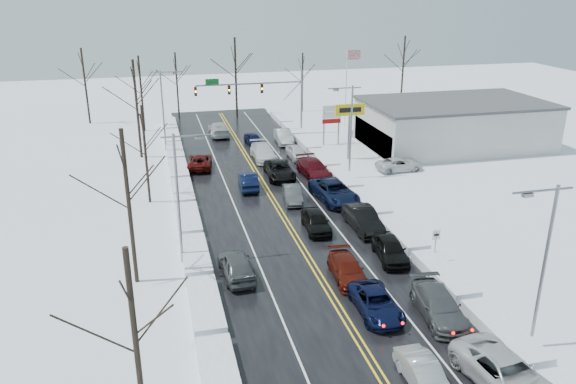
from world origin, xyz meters
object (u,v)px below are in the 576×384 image
object	(u,v)px
dealership_building	(454,124)
oncoming_car_0	(248,188)
traffic_signal_mast	(262,92)
tires_plus_sign	(350,114)
flagpole	(347,82)

from	to	relation	value
dealership_building	oncoming_car_0	distance (m)	27.08
traffic_signal_mast	tires_plus_sign	xyz separation A→B (m)	(7.05, -12.00, -0.49)
traffic_signal_mast	tires_plus_sign	bearing A→B (deg)	-59.54
traffic_signal_mast	tires_plus_sign	world-z (taller)	traffic_signal_mast
tires_plus_sign	dealership_building	bearing A→B (deg)	8.47
tires_plus_sign	traffic_signal_mast	bearing A→B (deg)	120.46
tires_plus_sign	flagpole	world-z (taller)	flagpole
tires_plus_sign	oncoming_car_0	bearing A→B (deg)	-151.51
flagpole	oncoming_car_0	distance (m)	27.18
traffic_signal_mast	dealership_building	size ratio (longest dim) A/B	0.65
oncoming_car_0	flagpole	bearing A→B (deg)	-125.01
flagpole	dealership_building	distance (m)	15.24
traffic_signal_mast	oncoming_car_0	bearing A→B (deg)	-105.16
flagpole	oncoming_car_0	xyz separation A→B (m)	(-16.75, -20.56, -5.93)
tires_plus_sign	dealership_building	distance (m)	13.82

